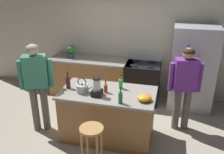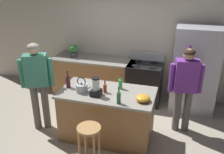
# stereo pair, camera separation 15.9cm
# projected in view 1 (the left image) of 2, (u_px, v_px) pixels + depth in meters

# --- Properties ---
(ground_plane) EXTENTS (14.00, 14.00, 0.00)m
(ground_plane) POSITION_uv_depth(u_px,v_px,m) (108.00, 136.00, 4.53)
(ground_plane) COLOR #B2A893
(back_wall) EXTENTS (8.00, 0.10, 2.70)m
(back_wall) POSITION_uv_depth(u_px,v_px,m) (129.00, 38.00, 5.74)
(back_wall) COLOR beige
(back_wall) RESTS_ON ground_plane
(kitchen_island) EXTENTS (1.62, 0.87, 0.90)m
(kitchen_island) POSITION_uv_depth(u_px,v_px,m) (108.00, 115.00, 4.35)
(kitchen_island) COLOR #9E6B3D
(kitchen_island) RESTS_ON ground_plane
(back_counter_run) EXTENTS (2.00, 0.64, 0.90)m
(back_counter_run) POSITION_uv_depth(u_px,v_px,m) (92.00, 77.00, 5.91)
(back_counter_run) COLOR #9E6B3D
(back_counter_run) RESTS_ON ground_plane
(refrigerator) EXTENTS (0.90, 0.73, 1.80)m
(refrigerator) POSITION_uv_depth(u_px,v_px,m) (192.00, 69.00, 5.19)
(refrigerator) COLOR #B7BABF
(refrigerator) RESTS_ON ground_plane
(stove_range) EXTENTS (0.76, 0.65, 1.08)m
(stove_range) POSITION_uv_depth(u_px,v_px,m) (142.00, 82.00, 5.62)
(stove_range) COLOR black
(stove_range) RESTS_ON ground_plane
(person_by_island_left) EXTENTS (0.57, 0.36, 1.68)m
(person_by_island_left) POSITION_uv_depth(u_px,v_px,m) (36.00, 80.00, 4.34)
(person_by_island_left) COLOR #66605B
(person_by_island_left) RESTS_ON ground_plane
(person_by_sink_right) EXTENTS (0.60, 0.29, 1.60)m
(person_by_sink_right) POSITION_uv_depth(u_px,v_px,m) (185.00, 82.00, 4.39)
(person_by_sink_right) COLOR #66605B
(person_by_sink_right) RESTS_ON ground_plane
(bar_stool) EXTENTS (0.36, 0.36, 0.67)m
(bar_stool) POSITION_uv_depth(u_px,v_px,m) (92.00, 136.00, 3.67)
(bar_stool) COLOR #B7844C
(bar_stool) RESTS_ON ground_plane
(potted_plant) EXTENTS (0.20, 0.20, 0.30)m
(potted_plant) POSITION_uv_depth(u_px,v_px,m) (71.00, 51.00, 5.78)
(potted_plant) COLOR #4C4C51
(potted_plant) RESTS_ON back_counter_run
(blender_appliance) EXTENTS (0.17, 0.17, 0.32)m
(blender_appliance) POSITION_uv_depth(u_px,v_px,m) (97.00, 88.00, 4.00)
(blender_appliance) COLOR black
(blender_appliance) RESTS_ON kitchen_island
(bottle_soda) EXTENTS (0.07, 0.07, 0.26)m
(bottle_soda) POSITION_uv_depth(u_px,v_px,m) (121.00, 84.00, 4.26)
(bottle_soda) COLOR #3FB259
(bottle_soda) RESTS_ON kitchen_island
(bottle_olive_oil) EXTENTS (0.07, 0.07, 0.28)m
(bottle_olive_oil) POSITION_uv_depth(u_px,v_px,m) (120.00, 97.00, 3.77)
(bottle_olive_oil) COLOR #2D6638
(bottle_olive_oil) RESTS_ON kitchen_island
(bottle_wine) EXTENTS (0.08, 0.08, 0.32)m
(bottle_wine) POSITION_uv_depth(u_px,v_px,m) (68.00, 82.00, 4.26)
(bottle_wine) COLOR #471923
(bottle_wine) RESTS_ON kitchen_island
(bottle_cooking_sauce) EXTENTS (0.06, 0.06, 0.22)m
(bottle_cooking_sauce) POSITION_uv_depth(u_px,v_px,m) (106.00, 88.00, 4.12)
(bottle_cooking_sauce) COLOR #B24C26
(bottle_cooking_sauce) RESTS_ON kitchen_island
(mixing_bowl) EXTENTS (0.23, 0.23, 0.10)m
(mixing_bowl) POSITION_uv_depth(u_px,v_px,m) (144.00, 98.00, 3.87)
(mixing_bowl) COLOR orange
(mixing_bowl) RESTS_ON kitchen_island
(tea_kettle) EXTENTS (0.28, 0.20, 0.27)m
(tea_kettle) POSITION_uv_depth(u_px,v_px,m) (82.00, 88.00, 4.13)
(tea_kettle) COLOR #B7BABF
(tea_kettle) RESTS_ON kitchen_island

